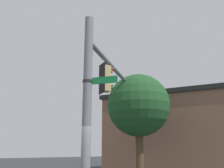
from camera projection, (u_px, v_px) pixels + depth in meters
signal_pole at (87, 107)px, 7.43m from camera, size 0.29×0.29×6.19m
mast_arm at (116, 70)px, 11.04m from camera, size 4.93×4.60×0.19m
traffic_light_nearest_pole at (106, 79)px, 9.53m from camera, size 0.54×0.49×1.31m
traffic_light_mid_inner at (129, 98)px, 13.42m from camera, size 0.54×0.49×1.31m
street_name_sign at (94, 81)px, 7.58m from camera, size 0.85×0.90×0.22m
storefront_building at (173, 134)px, 18.09m from camera, size 11.33×11.06×5.61m
tree_by_storefront at (138, 106)px, 13.26m from camera, size 3.46×3.46×5.88m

